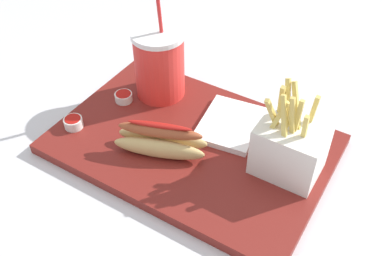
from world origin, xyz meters
The scene contains 8 objects.
ground_plane centered at (0.00, 0.00, -0.01)m, with size 2.40×2.40×0.02m, color silver.
food_tray centered at (0.00, 0.00, 0.01)m, with size 0.49×0.33×0.02m, color maroon.
soda_cup centered at (-0.13, 0.09, 0.09)m, with size 0.10×0.10×0.23m.
fries_basket centered at (0.17, 0.02, 0.07)m, with size 0.11×0.09×0.16m.
hot_dog_1 centered at (-0.03, -0.05, 0.05)m, with size 0.17×0.10×0.06m.
ketchup_cup_1 centered at (-0.21, -0.08, 0.03)m, with size 0.03×0.03×0.02m.
ketchup_cup_2 centered at (-0.18, 0.03, 0.03)m, with size 0.04×0.04×0.02m.
napkin_stack centered at (0.04, 0.07, 0.03)m, with size 0.10×0.13×0.01m, color white.
Camera 1 is at (0.31, -0.51, 0.60)m, focal length 42.63 mm.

